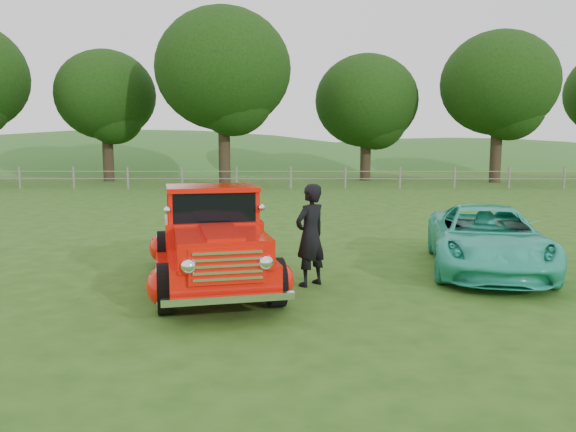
{
  "coord_description": "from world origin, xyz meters",
  "views": [
    {
      "loc": [
        0.07,
        -8.87,
        2.51
      ],
      "look_at": [
        -0.0,
        1.2,
        1.2
      ],
      "focal_mm": 35.0,
      "sensor_mm": 36.0,
      "label": 1
    }
  ],
  "objects_px": {
    "tree_mid_west": "(106,95)",
    "tree_mid_east": "(499,84)",
    "teal_sedan": "(487,239)",
    "tree_near_west": "(223,69)",
    "tree_near_east": "(366,101)",
    "man": "(310,235)",
    "red_pickup": "(212,241)"
  },
  "relations": [
    {
      "from": "tree_near_west",
      "to": "tree_mid_west",
      "type": "bearing_deg",
      "value": 159.44
    },
    {
      "from": "tree_near_east",
      "to": "teal_sedan",
      "type": "xyz_separation_m",
      "value": [
        -1.08,
        -26.92,
        -4.62
      ]
    },
    {
      "from": "man",
      "to": "red_pickup",
      "type": "bearing_deg",
      "value": -43.78
    },
    {
      "from": "tree_mid_west",
      "to": "tree_near_east",
      "type": "distance_m",
      "value": 17.03
    },
    {
      "from": "tree_mid_east",
      "to": "man",
      "type": "relative_size",
      "value": 5.22
    },
    {
      "from": "tree_mid_west",
      "to": "red_pickup",
      "type": "distance_m",
      "value": 29.57
    },
    {
      "from": "tree_mid_east",
      "to": "tree_mid_west",
      "type": "bearing_deg",
      "value": 177.71
    },
    {
      "from": "tree_mid_west",
      "to": "tree_mid_east",
      "type": "relative_size",
      "value": 0.9
    },
    {
      "from": "tree_mid_west",
      "to": "tree_near_west",
      "type": "distance_m",
      "value": 8.63
    },
    {
      "from": "tree_near_west",
      "to": "man",
      "type": "bearing_deg",
      "value": -79.7
    },
    {
      "from": "teal_sedan",
      "to": "tree_mid_east",
      "type": "bearing_deg",
      "value": 81.18
    },
    {
      "from": "tree_near_west",
      "to": "tree_near_east",
      "type": "bearing_deg",
      "value": 23.96
    },
    {
      "from": "tree_near_west",
      "to": "tree_near_east",
      "type": "xyz_separation_m",
      "value": [
        9.0,
        4.0,
        -1.55
      ]
    },
    {
      "from": "tree_mid_east",
      "to": "teal_sedan",
      "type": "distance_m",
      "value": 27.1
    },
    {
      "from": "tree_mid_west",
      "to": "tree_mid_east",
      "type": "distance_m",
      "value": 25.03
    },
    {
      "from": "tree_near_east",
      "to": "teal_sedan",
      "type": "relative_size",
      "value": 1.83
    },
    {
      "from": "tree_mid_west",
      "to": "tree_near_west",
      "type": "height_order",
      "value": "tree_near_west"
    },
    {
      "from": "tree_near_east",
      "to": "red_pickup",
      "type": "height_order",
      "value": "tree_near_east"
    },
    {
      "from": "tree_near_west",
      "to": "teal_sedan",
      "type": "distance_m",
      "value": 25.02
    },
    {
      "from": "tree_mid_west",
      "to": "tree_near_west",
      "type": "relative_size",
      "value": 0.81
    },
    {
      "from": "red_pickup",
      "to": "man",
      "type": "relative_size",
      "value": 2.91
    },
    {
      "from": "tree_mid_west",
      "to": "tree_near_west",
      "type": "xyz_separation_m",
      "value": [
        8.0,
        -3.0,
        1.25
      ]
    },
    {
      "from": "tree_mid_west",
      "to": "man",
      "type": "height_order",
      "value": "tree_mid_west"
    },
    {
      "from": "tree_near_east",
      "to": "man",
      "type": "relative_size",
      "value": 4.61
    },
    {
      "from": "red_pickup",
      "to": "teal_sedan",
      "type": "distance_m",
      "value": 5.41
    },
    {
      "from": "man",
      "to": "tree_near_west",
      "type": "bearing_deg",
      "value": -123.75
    },
    {
      "from": "teal_sedan",
      "to": "tree_near_west",
      "type": "bearing_deg",
      "value": 120.26
    },
    {
      "from": "tree_mid_west",
      "to": "teal_sedan",
      "type": "xyz_separation_m",
      "value": [
        15.92,
        -25.92,
        -4.92
      ]
    },
    {
      "from": "tree_near_east",
      "to": "teal_sedan",
      "type": "height_order",
      "value": "tree_near_east"
    },
    {
      "from": "red_pickup",
      "to": "man",
      "type": "bearing_deg",
      "value": -13.09
    },
    {
      "from": "man",
      "to": "tree_mid_east",
      "type": "bearing_deg",
      "value": -159.79
    },
    {
      "from": "red_pickup",
      "to": "tree_mid_east",
      "type": "bearing_deg",
      "value": 47.92
    }
  ]
}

